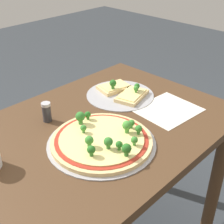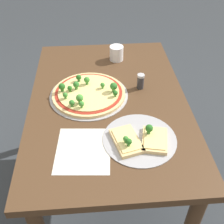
{
  "view_description": "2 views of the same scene",
  "coord_description": "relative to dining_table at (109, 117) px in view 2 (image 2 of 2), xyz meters",
  "views": [
    {
      "loc": [
        0.64,
        0.72,
        1.38
      ],
      "look_at": [
        -0.12,
        -0.01,
        0.76
      ],
      "focal_mm": 50.0,
      "sensor_mm": 36.0,
      "label": 1
    },
    {
      "loc": [
        -1.05,
        0.06,
        1.56
      ],
      "look_at": [
        -0.12,
        -0.01,
        0.76
      ],
      "focal_mm": 45.0,
      "sensor_mm": 36.0,
      "label": 2
    }
  ],
  "objects": [
    {
      "name": "dining_table",
      "position": [
        0.0,
        0.0,
        0.0
      ],
      "size": [
        1.11,
        0.74,
        0.74
      ],
      "color": "#4C331E",
      "rests_on": "ground_plane"
    },
    {
      "name": "paper_menu",
      "position": [
        -0.31,
        0.12,
        0.11
      ],
      "size": [
        0.25,
        0.23,
        0.0
      ],
      "primitive_type": "cube",
      "rotation": [
        0.0,
        0.0,
        -0.08
      ],
      "color": "silver",
      "rests_on": "dining_table"
    },
    {
      "name": "condiment_shaker",
      "position": [
        0.08,
        -0.16,
        0.15
      ],
      "size": [
        0.04,
        0.04,
        0.08
      ],
      "color": "#333338",
      "rests_on": "dining_table"
    },
    {
      "name": "ground_plane",
      "position": [
        0.0,
        0.0,
        -0.63
      ],
      "size": [
        8.0,
        8.0,
        0.0
      ],
      "primitive_type": "plane",
      "color": "#33383D"
    },
    {
      "name": "drinking_cup",
      "position": [
        0.37,
        -0.07,
        0.15
      ],
      "size": [
        0.08,
        0.08,
        0.08
      ],
      "primitive_type": "cylinder",
      "color": "white",
      "rests_on": "dining_table"
    },
    {
      "name": "pizza_tray_whole",
      "position": [
        0.04,
        0.09,
        0.13
      ],
      "size": [
        0.38,
        0.38,
        0.07
      ],
      "color": "#A3A3A8",
      "rests_on": "dining_table"
    },
    {
      "name": "pizza_tray_slice",
      "position": [
        -0.28,
        -0.11,
        0.12
      ],
      "size": [
        0.3,
        0.3,
        0.07
      ],
      "color": "#A3A3A8",
      "rests_on": "dining_table"
    }
  ]
}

